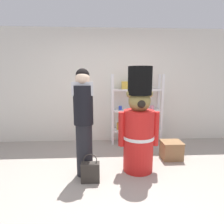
{
  "coord_description": "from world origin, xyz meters",
  "views": [
    {
      "loc": [
        -0.2,
        -2.42,
        1.55
      ],
      "look_at": [
        -0.04,
        0.54,
        1.0
      ],
      "focal_mm": 31.27,
      "sensor_mm": 36.0,
      "label": 1
    }
  ],
  "objects_px": {
    "merchandise_shelf": "(136,108)",
    "teddy_bear_guard": "(139,126)",
    "display_crate": "(171,150)",
    "person_shopper": "(84,120)",
    "shopping_bag": "(90,172)"
  },
  "relations": [
    {
      "from": "merchandise_shelf",
      "to": "person_shopper",
      "type": "height_order",
      "value": "person_shopper"
    },
    {
      "from": "teddy_bear_guard",
      "to": "person_shopper",
      "type": "relative_size",
      "value": 1.02
    },
    {
      "from": "merchandise_shelf",
      "to": "teddy_bear_guard",
      "type": "bearing_deg",
      "value": -98.14
    },
    {
      "from": "teddy_bear_guard",
      "to": "person_shopper",
      "type": "height_order",
      "value": "teddy_bear_guard"
    },
    {
      "from": "display_crate",
      "to": "person_shopper",
      "type": "bearing_deg",
      "value": -161.87
    },
    {
      "from": "shopping_bag",
      "to": "teddy_bear_guard",
      "type": "bearing_deg",
      "value": 23.24
    },
    {
      "from": "shopping_bag",
      "to": "display_crate",
      "type": "bearing_deg",
      "value": 26.61
    },
    {
      "from": "teddy_bear_guard",
      "to": "merchandise_shelf",
      "type": "bearing_deg",
      "value": 81.86
    },
    {
      "from": "merchandise_shelf",
      "to": "display_crate",
      "type": "height_order",
      "value": "merchandise_shelf"
    },
    {
      "from": "teddy_bear_guard",
      "to": "person_shopper",
      "type": "bearing_deg",
      "value": -173.1
    },
    {
      "from": "person_shopper",
      "to": "display_crate",
      "type": "bearing_deg",
      "value": 18.13
    },
    {
      "from": "teddy_bear_guard",
      "to": "display_crate",
      "type": "height_order",
      "value": "teddy_bear_guard"
    },
    {
      "from": "merchandise_shelf",
      "to": "shopping_bag",
      "type": "xyz_separation_m",
      "value": [
        -0.97,
        -1.72,
        -0.65
      ]
    },
    {
      "from": "merchandise_shelf",
      "to": "teddy_bear_guard",
      "type": "height_order",
      "value": "teddy_bear_guard"
    },
    {
      "from": "person_shopper",
      "to": "shopping_bag",
      "type": "bearing_deg",
      "value": -66.24
    }
  ]
}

